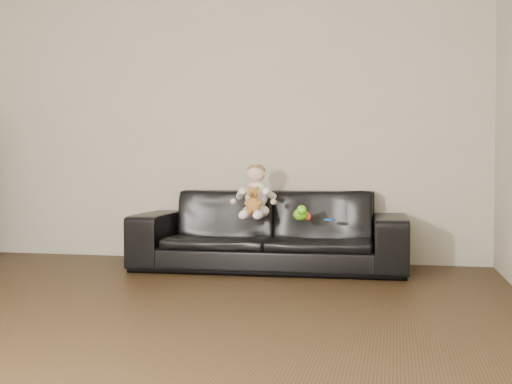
% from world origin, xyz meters
% --- Properties ---
extents(floor, '(5.50, 5.50, 0.00)m').
position_xyz_m(floor, '(0.00, 0.00, 0.00)').
color(floor, '#312111').
rests_on(floor, ground).
extents(wall_back, '(5.00, 0.00, 5.00)m').
position_xyz_m(wall_back, '(0.00, 2.75, 1.30)').
color(wall_back, '#BFB5A1').
rests_on(wall_back, ground).
extents(sofa, '(2.30, 0.97, 0.66)m').
position_xyz_m(sofa, '(0.63, 2.25, 0.33)').
color(sofa, black).
rests_on(sofa, floor).
extents(baby, '(0.31, 0.38, 0.45)m').
position_xyz_m(baby, '(0.53, 2.13, 0.64)').
color(baby, '#F4CED0').
rests_on(baby, sofa).
extents(teddy_bear, '(0.12, 0.12, 0.22)m').
position_xyz_m(teddy_bear, '(0.54, 1.99, 0.59)').
color(teddy_bear, '#A56E2F').
rests_on(teddy_bear, sofa).
extents(toy_green, '(0.17, 0.18, 0.10)m').
position_xyz_m(toy_green, '(0.93, 1.99, 0.48)').
color(toy_green, '#6BE01A').
rests_on(toy_green, sofa).
extents(toy_rattle, '(0.07, 0.07, 0.06)m').
position_xyz_m(toy_rattle, '(0.98, 2.01, 0.47)').
color(toy_rattle, red).
rests_on(toy_rattle, sofa).
extents(toy_blue_disc, '(0.10, 0.10, 0.01)m').
position_xyz_m(toy_blue_disc, '(1.15, 2.08, 0.44)').
color(toy_blue_disc, blue).
rests_on(toy_blue_disc, sofa).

